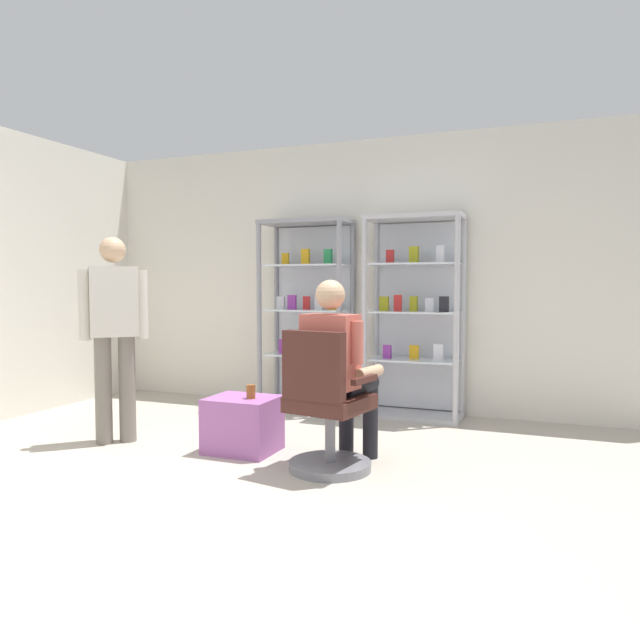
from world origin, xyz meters
name	(u,v)px	position (x,y,z in m)	size (l,w,h in m)	color
ground_plane	(208,509)	(0.00, 0.00, 0.00)	(7.20, 7.20, 0.00)	#B2A899
back_wall	(367,276)	(0.00, 3.00, 1.35)	(6.00, 0.10, 2.70)	silver
display_cabinet_left	(309,314)	(-0.55, 2.76, 0.96)	(0.90, 0.45, 1.90)	gray
display_cabinet_right	(415,316)	(0.55, 2.76, 0.96)	(0.90, 0.45, 1.90)	#B7B7BC
office_chair	(326,414)	(0.38, 0.86, 0.39)	(0.60, 0.57, 0.96)	slate
seated_shopkeeper	(338,364)	(0.41, 1.02, 0.71)	(0.54, 0.61, 1.29)	black
storage_crate	(243,424)	(-0.38, 1.09, 0.21)	(0.50, 0.42, 0.41)	#9E599E
tea_glass	(251,392)	(-0.30, 1.07, 0.46)	(0.07, 0.07, 0.10)	brown
standing_customer	(114,326)	(-1.45, 0.95, 0.93)	(0.41, 0.41, 1.63)	slate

